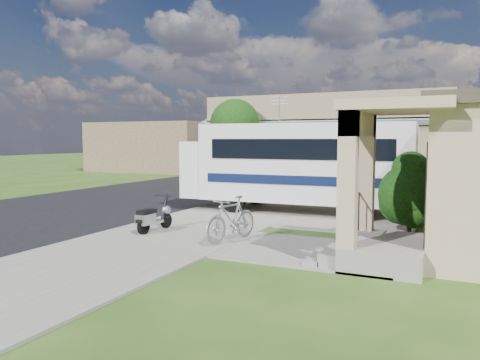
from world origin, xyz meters
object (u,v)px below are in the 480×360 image
at_px(motorhome, 298,163).
at_px(pickup_truck, 231,172).
at_px(shrub, 412,192).
at_px(bicycle, 231,221).
at_px(garden_hose, 342,244).
at_px(scooter, 153,218).
at_px(van, 268,162).

bearing_deg(motorhome, pickup_truck, 126.09).
height_order(shrub, pickup_truck, shrub).
bearing_deg(bicycle, garden_hose, 29.73).
relative_size(motorhome, scooter, 5.48).
distance_m(shrub, scooter, 7.24).
bearing_deg(bicycle, scooter, -170.02).
bearing_deg(garden_hose, van, 116.23).
bearing_deg(shrub, motorhome, 148.78).
bearing_deg(shrub, van, 122.35).
distance_m(pickup_truck, van, 6.83).
distance_m(bicycle, garden_hose, 2.81).
bearing_deg(shrub, garden_hose, -121.23).
distance_m(scooter, bicycle, 2.54).
bearing_deg(motorhome, van, 112.70).
bearing_deg(pickup_truck, bicycle, 105.55).
bearing_deg(bicycle, pickup_truck, 129.93).
xyz_separation_m(bicycle, pickup_truck, (-7.03, 14.30, 0.16)).
relative_size(shrub, pickup_truck, 0.44).
height_order(scooter, garden_hose, scooter).
bearing_deg(motorhome, shrub, -33.79).
height_order(motorhome, garden_hose, motorhome).
xyz_separation_m(pickup_truck, van, (-0.35, 6.82, 0.23)).
xyz_separation_m(motorhome, pickup_truck, (-7.01, 8.76, -1.06)).
bearing_deg(van, pickup_truck, -93.23).
bearing_deg(pickup_truck, garden_hose, 114.96).
relative_size(bicycle, van, 0.29).
relative_size(scooter, bicycle, 0.80).
relative_size(van, garden_hose, 17.96).
height_order(motorhome, van, motorhome).
xyz_separation_m(bicycle, garden_hose, (2.66, 0.76, -0.49)).
xyz_separation_m(van, garden_hose, (10.03, -20.36, -0.87)).
relative_size(bicycle, pickup_truck, 0.36).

